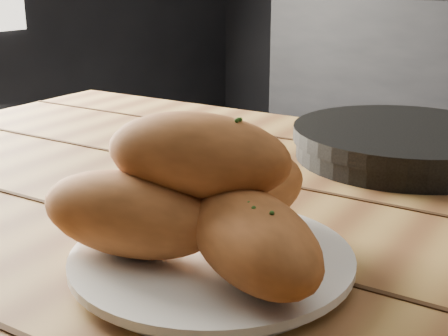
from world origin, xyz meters
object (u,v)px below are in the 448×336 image
at_px(table, 298,307).
at_px(plate, 212,261).
at_px(bread_rolls, 203,199).
at_px(skillet, 405,143).

relative_size(table, plate, 5.85).
bearing_deg(table, bread_rolls, -100.41).
xyz_separation_m(table, bread_rolls, (-0.03, -0.14, 0.17)).
bearing_deg(skillet, bread_rolls, -96.25).
bearing_deg(table, skillet, 85.83).
height_order(table, plate, plate).
distance_m(bread_rolls, skillet, 0.44).
bearing_deg(bread_rolls, skillet, 83.75).
height_order(table, skillet, skillet).
height_order(plate, bread_rolls, bread_rolls).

